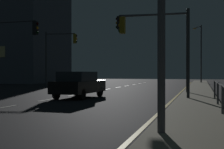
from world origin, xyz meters
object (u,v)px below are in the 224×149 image
Objects in this scene: traffic_light_mid_right at (155,36)px; building_distant at (4,2)px; car at (79,84)px; street_lamp_median at (200,48)px; traffic_light_far_left at (59,48)px; traffic_light_overhead_east at (156,34)px; traffic_light_far_right at (5,40)px.

building_distant is at bearing 135.87° from traffic_light_mid_right.
car is 0.92× the size of traffic_light_mid_right.
traffic_light_far_left is at bearing -129.60° from street_lamp_median.
traffic_light_overhead_east is 1.19× the size of traffic_light_mid_right.
car is 7.18m from traffic_light_overhead_east.
traffic_light_overhead_east is at bearing 97.41° from traffic_light_mid_right.
traffic_light_mid_right is at bearing -12.06° from traffic_light_far_right.
traffic_light_far_left is at bearing -41.84° from building_distant.
traffic_light_overhead_east is at bearing -38.89° from building_distant.
traffic_light_far_left is 10.08m from traffic_light_far_right.
car is at bearing 177.90° from traffic_light_mid_right.
building_distant is at bearing 124.00° from traffic_light_far_right.
traffic_light_overhead_east reaches higher than car.
traffic_light_far_right is (-6.55, 2.22, 3.04)m from car.
building_distant is (-23.05, 26.68, 11.96)m from car.
traffic_light_mid_right is (0.66, -5.05, -0.69)m from traffic_light_overhead_east.
street_lamp_median is (6.92, 29.09, 4.13)m from car.
car is 37.23m from building_distant.
traffic_light_overhead_east is 0.23× the size of building_distant.
traffic_light_far_right is 30.08m from street_lamp_median.
traffic_light_far_left is 23.30m from building_distant.
building_distant is (-27.68, 26.85, 9.20)m from traffic_light_mid_right.
traffic_light_far_left is 17.03m from traffic_light_mid_right.
street_lamp_median is (13.47, 26.87, 1.09)m from traffic_light_far_right.
traffic_light_mid_right is at bearing -2.10° from car.
traffic_light_far_left is at bearing 132.97° from traffic_light_mid_right.
traffic_light_overhead_east is 24.39m from street_lamp_median.
traffic_light_overhead_east is 35.75m from building_distant.
traffic_light_far_left is at bearing 92.40° from traffic_light_far_right.
traffic_light_far_left is 0.71× the size of street_lamp_median.
traffic_light_far_right is at bearing -87.60° from traffic_light_far_left.
building_distant is (-29.97, -2.41, 7.83)m from street_lamp_median.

